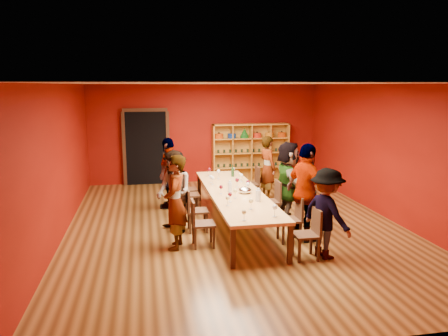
{
  "coord_description": "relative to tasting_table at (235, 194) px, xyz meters",
  "views": [
    {
      "loc": [
        -1.86,
        -8.79,
        2.97
      ],
      "look_at": [
        -0.12,
        0.61,
        1.15
      ],
      "focal_mm": 35.0,
      "sensor_mm": 36.0,
      "label": 1
    }
  ],
  "objects": [
    {
      "name": "room_shell",
      "position": [
        0.0,
        0.0,
        0.8
      ],
      "size": [
        7.1,
        9.1,
        3.04
      ],
      "color": "#543516",
      "rests_on": "ground"
    },
    {
      "name": "tasting_table",
      "position": [
        0.0,
        0.0,
        0.0
      ],
      "size": [
        1.1,
        4.5,
        0.75
      ],
      "color": "tan",
      "rests_on": "ground"
    },
    {
      "name": "doorway",
      "position": [
        -1.8,
        4.43,
        0.42
      ],
      "size": [
        1.4,
        0.17,
        2.3
      ],
      "color": "black",
      "rests_on": "ground"
    },
    {
      "name": "shelving_unit",
      "position": [
        1.4,
        4.32,
        0.28
      ],
      "size": [
        2.4,
        0.4,
        1.8
      ],
      "color": "#C4872C",
      "rests_on": "ground"
    },
    {
      "name": "chair_person_left_1",
      "position": [
        -0.91,
        -1.08,
        -0.2
      ],
      "size": [
        0.42,
        0.42,
        0.89
      ],
      "color": "black",
      "rests_on": "ground"
    },
    {
      "name": "person_left_1",
      "position": [
        -1.34,
        -1.08,
        0.17
      ],
      "size": [
        0.6,
        0.72,
        1.74
      ],
      "primitive_type": "imported",
      "rotation": [
        0.0,
        0.0,
        -1.8
      ],
      "color": "silver",
      "rests_on": "ground"
    },
    {
      "name": "chair_person_left_2",
      "position": [
        -0.91,
        -0.2,
        -0.2
      ],
      "size": [
        0.42,
        0.42,
        0.89
      ],
      "color": "black",
      "rests_on": "ground"
    },
    {
      "name": "person_left_2",
      "position": [
        -1.3,
        -0.2,
        0.14
      ],
      "size": [
        0.74,
        0.93,
        1.69
      ],
      "primitive_type": "imported",
      "rotation": [
        0.0,
        0.0,
        -1.16
      ],
      "color": "#CB888B",
      "rests_on": "ground"
    },
    {
      "name": "chair_person_left_3",
      "position": [
        -0.91,
        1.14,
        -0.2
      ],
      "size": [
        0.42,
        0.42,
        0.89
      ],
      "color": "black",
      "rests_on": "ground"
    },
    {
      "name": "person_left_3",
      "position": [
        -1.18,
        1.14,
        0.05
      ],
      "size": [
        0.76,
        1.05,
        1.5
      ],
      "primitive_type": "imported",
      "rotation": [
        0.0,
        0.0,
        -1.16
      ],
      "color": "pink",
      "rests_on": "ground"
    },
    {
      "name": "chair_person_left_4",
      "position": [
        -0.91,
        1.69,
        -0.2
      ],
      "size": [
        0.42,
        0.42,
        0.89
      ],
      "color": "black",
      "rests_on": "ground"
    },
    {
      "name": "person_left_4",
      "position": [
        -1.28,
        1.69,
        0.17
      ],
      "size": [
        0.84,
        1.12,
        1.73
      ],
      "primitive_type": "imported",
      "rotation": [
        0.0,
        0.0,
        -2.0
      ],
      "color": "#535459",
      "rests_on": "ground"
    },
    {
      "name": "chair_person_right_0",
      "position": [
        0.91,
        -2.0,
        -0.2
      ],
      "size": [
        0.42,
        0.42,
        0.89
      ],
      "color": "black",
      "rests_on": "ground"
    },
    {
      "name": "person_right_0",
      "position": [
        1.2,
        -2.0,
        0.09
      ],
      "size": [
        0.77,
        1.11,
        1.59
      ],
      "primitive_type": "imported",
      "rotation": [
        0.0,
        0.0,
        1.94
      ],
      "color": "#161D3D",
      "rests_on": "ground"
    },
    {
      "name": "chair_person_right_1",
      "position": [
        0.91,
        -1.13,
        -0.2
      ],
      "size": [
        0.42,
        0.42,
        0.89
      ],
      "color": "black",
      "rests_on": "ground"
    },
    {
      "name": "person_right_1",
      "position": [
        1.16,
        -1.13,
        0.25
      ],
      "size": [
        0.82,
        1.21,
        1.9
      ],
      "primitive_type": "imported",
      "rotation": [
        0.0,
        0.0,
        1.88
      ],
      "color": "#131C36",
      "rests_on": "ground"
    },
    {
      "name": "chair_person_right_2",
      "position": [
        0.91,
        0.21,
        -0.2
      ],
      "size": [
        0.42,
        0.42,
        0.89
      ],
      "color": "black",
      "rests_on": "ground"
    },
    {
      "name": "person_right_2",
      "position": [
        1.24,
        0.21,
        0.18
      ],
      "size": [
        0.52,
        1.65,
        1.77
      ],
      "primitive_type": "imported",
      "rotation": [
        0.0,
        0.0,
        1.54
      ],
      "color": "#49494E",
      "rests_on": "ground"
    },
    {
      "name": "chair_person_right_4",
      "position": [
        0.91,
        2.0,
        -0.2
      ],
      "size": [
        0.42,
        0.42,
        0.89
      ],
      "color": "black",
      "rests_on": "ground"
    },
    {
      "name": "person_right_4",
      "position": [
        1.29,
        2.0,
        0.14
      ],
      "size": [
        0.58,
        0.7,
        1.68
      ],
      "primitive_type": "imported",
      "rotation": [
        0.0,
        0.0,
        1.81
      ],
      "color": "#505055",
      "rests_on": "ground"
    },
    {
      "name": "wine_glass_0",
      "position": [
        0.32,
        0.15,
        0.2
      ],
      "size": [
        0.08,
        0.08,
        0.2
      ],
      "color": "silver",
      "rests_on": "tasting_table"
    },
    {
      "name": "wine_glass_1",
      "position": [
        0.34,
        1.04,
        0.19
      ],
      "size": [
        0.08,
        0.08,
        0.19
      ],
      "color": "silver",
      "rests_on": "tasting_table"
    },
    {
      "name": "wine_glass_2",
      "position": [
        -0.12,
        1.35,
        0.21
      ],
      "size": [
        0.09,
        0.09,
        0.22
      ],
      "color": "silver",
      "rests_on": "tasting_table"
    },
    {
      "name": "wine_glass_3",
      "position": [
        -0.33,
        -0.16,
        0.19
      ],
      "size": [
        0.08,
        0.08,
        0.19
      ],
      "color": "silver",
      "rests_on": "tasting_table"
    },
    {
      "name": "wine_glass_4",
      "position": [
        -0.36,
        -1.06,
        0.19
      ],
      "size": [
        0.08,
        0.08,
        0.2
      ],
      "color": "silver",
      "rests_on": "tasting_table"
    },
    {
      "name": "wine_glass_5",
      "position": [
        -0.27,
        -0.81,
        0.19
      ],
      "size": [
        0.08,
        0.08,
        0.2
      ],
      "color": "silver",
      "rests_on": "tasting_table"
    },
    {
      "name": "wine_glass_6",
      "position": [
        -0.29,
        1.69,
        0.2
      ],
      "size": [
        0.08,
        0.08,
        0.21
      ],
      "color": "silver",
      "rests_on": "tasting_table"
    },
    {
      "name": "wine_glass_7",
      "position": [
        -0.27,
        -2.0,
        0.19
      ],
      "size": [
        0.08,
        0.08,
        0.19
      ],
      "color": "silver",
      "rests_on": "tasting_table"
    },
    {
      "name": "wine_glass_8",
      "position": [
        0.27,
        -0.02,
        0.19
      ],
      "size": [
        0.08,
        0.08,
        0.2
      ],
      "color": "silver",
      "rests_on": "tasting_table"
    },
    {
      "name": "wine_glass_9",
      "position": [
        0.31,
        -0.75,
        0.21
      ],
      "size": [
        0.09,
        0.09,
        0.22
      ],
      "color": "silver",
      "rests_on": "tasting_table"
    },
    {
      "name": "wine_glass_10",
      "position": [
        0.3,
        -1.88,
        0.21
      ],
      "size": [
        0.09,
        0.09,
        0.22
      ],
      "color": "silver",
      "rests_on": "tasting_table"
    },
    {
      "name": "wine_glass_11",
      "position": [
        0.01,
        -1.37,
        0.2
      ],
      "size": [
        0.08,
        0.08,
        0.21
      ],
      "color": "silver",
      "rests_on": "tasting_table"
    },
    {
      "name": "wine_glass_12",
      "position": [
        0.34,
        0.88,
        0.2
      ],
      "size": [
        0.08,
        0.08,
        0.2
      ],
      "color": "silver",
      "rests_on": "tasting_table"
    },
    {
      "name": "wine_glass_13",
      "position": [
        -0.37,
        0.72,
        0.2
      ],
      "size": [
        0.08,
        0.08,
        0.2
      ],
      "color": "silver",
      "rests_on": "tasting_table"
    },
    {
      "name": "wine_glass_14",
      "position": [
        0.31,
        1.68,
        0.2
      ],
      "size": [
        0.08,
        0.08,
        0.2
      ],
      "color": "silver",
      "rests_on": "tasting_table"
    },
    {
      "name": "wine_glass_15",
      "position": [
        0.13,
        0.37,
        0.21
      ],
      "size": [
        0.09,
        0.09,
        0.21
      ],
      "color": "silver",
      "rests_on": "tasting_table"
    },
    {
      "name": "wine_glass_16",
      "position": [
        -0.11,
        -0.54,
        0.2
      ],
      "size": [
        0.08,
        0.08,
        0.2
      ],
      "color": "silver",
      "rests_on": "tasting_table"
    },
    {
      "name": "wine_glass_17",
      "position": [
        -0.37,
        0.92,
        0.19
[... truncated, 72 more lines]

